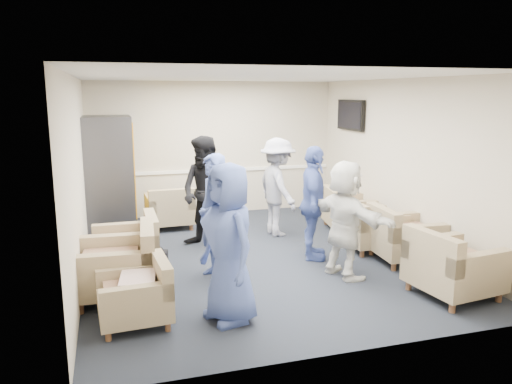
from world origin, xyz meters
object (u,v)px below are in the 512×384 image
object	(u,v)px
armchair_right_near	(450,268)
person_back_right	(278,187)
armchair_left_mid	(121,268)
armchair_left_far	(130,249)
armchair_left_near	(139,297)
armchair_right_midfar	(368,228)
person_front_left	(229,243)
person_back_left	(206,193)
person_front_right	(345,219)
armchair_right_midnear	(401,238)
person_mid_left	(214,217)
armchair_corner	(170,210)
person_mid_right	(313,203)
vending_machine	(110,175)
armchair_right_far	(345,212)

from	to	relation	value
armchair_right_near	person_back_right	size ratio (longest dim) A/B	0.59
armchair_left_mid	armchair_left_far	world-z (taller)	armchair_left_mid
armchair_left_near	armchair_right_midfar	bearing A→B (deg)	110.11
person_front_left	person_back_left	size ratio (longest dim) A/B	0.97
armchair_right_near	person_front_right	xyz separation A→B (m)	(-0.93, 1.01, 0.44)
armchair_left_far	person_back_right	bearing A→B (deg)	116.12
armchair_left_mid	armchair_right_midnear	bearing A→B (deg)	96.84
armchair_left_far	person_back_right	world-z (taller)	person_back_right
person_back_left	person_front_right	size ratio (longest dim) A/B	1.13
armchair_left_near	person_mid_left	world-z (taller)	person_mid_left
armchair_left_mid	armchair_corner	size ratio (longest dim) A/B	1.17
armchair_left_mid	armchair_corner	xyz separation A→B (m)	(0.96, 3.05, -0.05)
armchair_left_near	armchair_left_far	size ratio (longest dim) A/B	0.91
person_front_left	person_mid_right	world-z (taller)	person_front_left
person_back_right	person_front_right	xyz separation A→B (m)	(0.21, -2.19, -0.05)
armchair_corner	person_back_right	size ratio (longest dim) A/B	0.50
person_mid_left	person_back_left	distance (m)	1.35
armchair_left_far	armchair_corner	world-z (taller)	armchair_left_far
person_front_left	person_mid_right	xyz separation A→B (m)	(1.69, 1.66, -0.02)
armchair_left_near	person_mid_left	bearing A→B (deg)	132.30
vending_machine	person_front_right	size ratio (longest dim) A/B	1.29
armchair_left_near	armchair_corner	xyz separation A→B (m)	(0.80, 3.83, 0.03)
armchair_left_far	armchair_right_midfar	xyz separation A→B (m)	(3.72, 0.06, -0.01)
armchair_left_far	person_back_right	xyz separation A→B (m)	(2.59, 1.25, 0.51)
person_mid_right	armchair_left_far	bearing A→B (deg)	108.57
armchair_right_near	vending_machine	distance (m)	5.78
armchair_right_midfar	person_front_left	xyz separation A→B (m)	(-2.74, -1.84, 0.54)
armchair_left_near	armchair_right_midnear	world-z (taller)	armchair_right_midnear
armchair_left_mid	person_mid_left	bearing A→B (deg)	109.33
armchair_left_mid	person_back_right	bearing A→B (deg)	131.07
person_mid_left	person_back_left	bearing A→B (deg)	160.88
armchair_left_mid	person_front_left	size ratio (longest dim) A/B	0.57
vending_machine	person_mid_right	xyz separation A→B (m)	(2.88, -2.36, -0.18)
armchair_right_near	armchair_right_midfar	xyz separation A→B (m)	(-0.01, 2.00, -0.02)
armchair_right_far	person_back_left	world-z (taller)	person_back_left
armchair_left_far	armchair_right_far	xyz separation A→B (m)	(3.91, 1.26, -0.02)
armchair_corner	person_front_left	xyz separation A→B (m)	(0.16, -4.03, 0.55)
person_mid_left	person_back_right	xyz separation A→B (m)	(1.50, 1.73, 0.01)
armchair_right_midnear	armchair_left_far	bearing A→B (deg)	84.94
armchair_right_far	armchair_corner	xyz separation A→B (m)	(-3.09, 0.98, 0.01)
person_front_right	armchair_right_midnear	bearing A→B (deg)	-87.55
armchair_left_far	person_mid_left	world-z (taller)	person_mid_left
person_back_right	armchair_right_far	bearing A→B (deg)	-96.57
person_mid_left	person_back_right	distance (m)	2.29
armchair_right_near	armchair_left_far	bearing A→B (deg)	55.34
armchair_right_far	person_mid_right	distance (m)	1.93
armchair_right_far	armchair_corner	size ratio (longest dim) A/B	1.10
armchair_corner	person_mid_left	distance (m)	2.78
person_front_left	person_mid_right	distance (m)	2.37
vending_machine	person_mid_left	size ratio (longest dim) A/B	1.23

